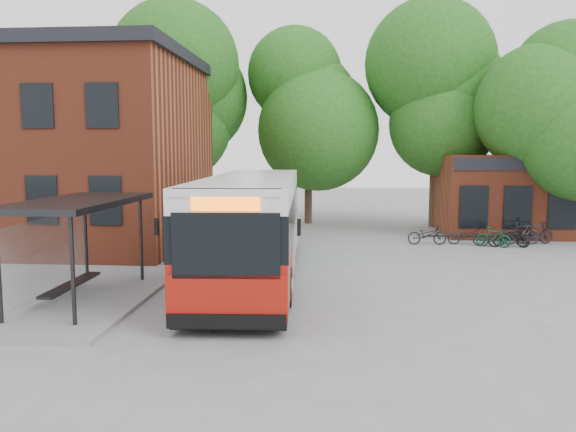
# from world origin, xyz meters

# --- Properties ---
(ground) EXTENTS (100.00, 100.00, 0.00)m
(ground) POSITION_xyz_m (0.00, 0.00, 0.00)
(ground) COLOR slate
(bus_shelter) EXTENTS (3.60, 7.00, 2.90)m
(bus_shelter) POSITION_xyz_m (-4.50, -1.00, 1.45)
(bus_shelter) COLOR black
(bus_shelter) RESTS_ON ground
(bike_rail) EXTENTS (5.20, 0.10, 0.38)m
(bike_rail) POSITION_xyz_m (9.28, 10.00, 0.19)
(bike_rail) COLOR black
(bike_rail) RESTS_ON ground
(tree_0) EXTENTS (7.92, 7.92, 11.00)m
(tree_0) POSITION_xyz_m (-6.00, 16.00, 5.50)
(tree_0) COLOR #1D5416
(tree_0) RESTS_ON ground
(tree_1) EXTENTS (7.92, 7.92, 10.40)m
(tree_1) POSITION_xyz_m (1.00, 17.00, 5.20)
(tree_1) COLOR #1D5416
(tree_1) RESTS_ON ground
(tree_2) EXTENTS (7.92, 7.92, 11.00)m
(tree_2) POSITION_xyz_m (8.00, 16.00, 5.50)
(tree_2) COLOR #1D5416
(tree_2) RESTS_ON ground
(tree_3) EXTENTS (7.04, 7.04, 9.28)m
(tree_3) POSITION_xyz_m (13.00, 12.00, 4.64)
(tree_3) COLOR #1D5416
(tree_3) RESTS_ON ground
(city_bus) EXTENTS (3.45, 13.34, 3.36)m
(city_bus) POSITION_xyz_m (-0.23, 2.75, 1.68)
(city_bus) COLOR #9A140B
(city_bus) RESTS_ON ground
(bicycle_0) EXTENTS (1.72, 0.63, 0.90)m
(bicycle_0) POSITION_xyz_m (6.66, 9.65, 0.45)
(bicycle_0) COLOR black
(bicycle_0) RESTS_ON ground
(bicycle_2) EXTENTS (1.72, 0.93, 0.86)m
(bicycle_2) POSITION_xyz_m (8.42, 9.72, 0.43)
(bicycle_2) COLOR black
(bicycle_2) RESTS_ON ground
(bicycle_3) EXTENTS (1.52, 0.99, 0.89)m
(bicycle_3) POSITION_xyz_m (9.45, 9.21, 0.44)
(bicycle_3) COLOR #0C4529
(bicycle_3) RESTS_ON ground
(bicycle_4) EXTENTS (1.63, 1.03, 0.81)m
(bicycle_4) POSITION_xyz_m (10.24, 9.31, 0.40)
(bicycle_4) COLOR black
(bicycle_4) RESTS_ON ground
(bicycle_5) EXTENTS (1.78, 0.79, 1.03)m
(bicycle_5) POSITION_xyz_m (10.90, 10.00, 0.52)
(bicycle_5) COLOR #24242B
(bicycle_5) RESTS_ON ground
(bicycle_6) EXTENTS (1.93, 0.86, 0.98)m
(bicycle_6) POSITION_xyz_m (10.14, 9.30, 0.49)
(bicycle_6) COLOR black
(bicycle_6) RESTS_ON ground
(bicycle_7) EXTENTS (1.79, 0.84, 1.04)m
(bicycle_7) POSITION_xyz_m (11.56, 10.20, 0.52)
(bicycle_7) COLOR black
(bicycle_7) RESTS_ON ground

